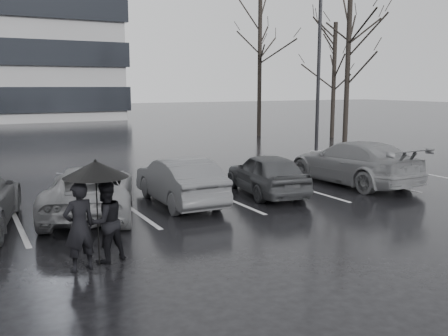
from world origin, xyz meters
TOP-DOWN VIEW (x-y plane):
  - ground at (0.00, 0.00)m, footprint 160.00×160.00m
  - car_main at (1.94, 2.06)m, footprint 2.04×3.84m
  - car_west_a at (-0.83, 2.16)m, footprint 1.45×3.90m
  - car_west_b at (-3.27, 2.12)m, footprint 3.30×4.84m
  - car_east at (5.33, 2.08)m, footprint 2.17×4.98m
  - pedestrian_left at (-4.34, -1.70)m, footprint 0.66×0.52m
  - pedestrian_right at (-3.82, -1.43)m, footprint 0.87×0.76m
  - umbrella at (-4.00, -1.61)m, footprint 1.15×1.15m
  - lamp_post at (8.64, 8.16)m, footprint 0.51×0.51m
  - stall_stripes at (-0.80, 2.50)m, footprint 19.72×5.00m
  - tree_east at (12.00, 10.00)m, footprint 0.26×0.26m
  - tree_ne at (14.50, 14.00)m, footprint 0.26×0.26m
  - tree_north at (11.00, 17.00)m, footprint 0.26×0.26m

SIDE VIEW (x-z plane):
  - ground at x=0.00m, z-range 0.00..0.00m
  - stall_stripes at x=-0.80m, z-range 0.00..0.00m
  - car_west_b at x=-3.27m, z-range 0.00..1.23m
  - car_main at x=1.94m, z-range 0.00..1.24m
  - car_west_a at x=-0.83m, z-range 0.00..1.27m
  - car_east at x=5.33m, z-range 0.00..1.43m
  - pedestrian_right at x=-3.82m, z-range 0.00..1.51m
  - pedestrian_left at x=-4.34m, z-range 0.00..1.58m
  - umbrella at x=-4.00m, z-range 0.80..2.74m
  - tree_ne at x=14.50m, z-range 0.00..7.00m
  - tree_east at x=12.00m, z-range 0.00..8.00m
  - lamp_post at x=8.64m, z-range -0.39..8.89m
  - tree_north at x=11.00m, z-range 0.00..8.50m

